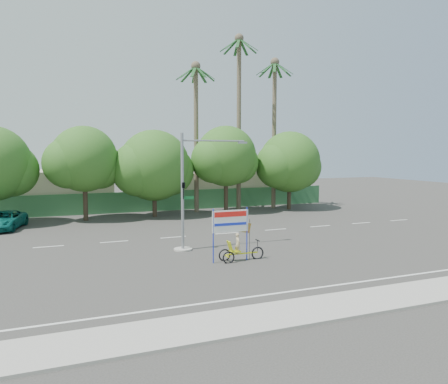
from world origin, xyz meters
name	(u,v)px	position (x,y,z in m)	size (l,w,h in m)	color
ground	(249,262)	(0.00, 0.00, 0.00)	(120.00, 120.00, 0.00)	#33302D
sidewalk_near	(333,307)	(0.00, -7.50, 0.06)	(50.00, 2.40, 0.12)	gray
fence	(157,201)	(0.00, 21.50, 1.00)	(38.00, 0.08, 2.00)	#336B3D
building_left	(48,191)	(-10.00, 26.00, 2.00)	(12.00, 8.00, 4.00)	#BAB294
building_right	(216,187)	(8.00, 26.00, 1.80)	(14.00, 8.00, 3.60)	#BAB294
tree_left	(84,161)	(-7.05, 18.00, 5.06)	(6.66, 5.60, 8.07)	#473828
tree_center	(154,167)	(-1.05, 18.00, 4.47)	(7.62, 6.40, 7.85)	#473828
tree_right	(226,158)	(5.95, 18.00, 5.24)	(6.90, 5.80, 8.36)	#473828
tree_far_right	(289,164)	(12.95, 18.00, 4.64)	(7.38, 6.20, 7.94)	#473828
palm_tall	(239,105)	(8.00, 19.50, 10.46)	(3.73, 3.79, 17.45)	#70604C
palm_mid	(274,117)	(12.00, 19.50, 9.40)	(3.73, 3.79, 15.45)	#70604C
palm_short	(196,121)	(3.50, 19.50, 8.86)	(3.73, 3.79, 14.45)	#70604C
traffic_signal	(187,202)	(-2.20, 3.98, 2.92)	(4.72, 1.10, 7.00)	gray
trike_billboard	(235,239)	(-0.63, 0.40, 1.18)	(3.00, 0.69, 2.94)	black
pickup_truck	(4,220)	(-13.09, 15.80, 0.69)	(2.29, 4.96, 1.38)	#0E625B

